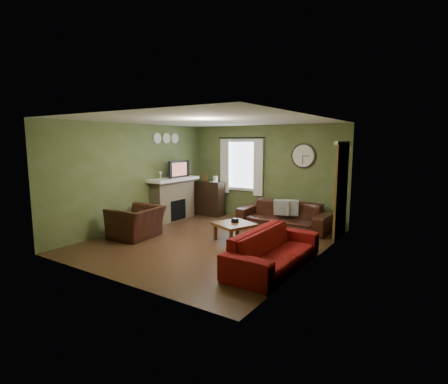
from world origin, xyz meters
The scene contains 31 objects.
floor centered at (0.00, 0.00, 0.00)m, with size 4.60×5.20×0.00m, color #422A19.
ceiling centered at (0.00, 0.00, 2.60)m, with size 4.60×5.20×0.00m, color white.
wall_left centered at (-2.30, 0.00, 1.30)m, with size 0.00×5.20×2.60m, color #576738.
wall_right centered at (2.30, 0.00, 1.30)m, with size 0.00×5.20×2.60m, color #576738.
wall_back centered at (0.00, 2.60, 1.30)m, with size 4.60×0.00×2.60m, color #576738.
wall_front centered at (0.00, -2.60, 1.30)m, with size 4.60×0.00×2.60m, color #576738.
fireplace centered at (-2.10, 1.15, 0.55)m, with size 0.40×1.40×1.10m, color tan.
firebox centered at (-1.91, 1.15, 0.30)m, with size 0.04×0.60×0.55m, color black.
mantel centered at (-2.07, 1.15, 1.14)m, with size 0.58×1.60×0.08m, color white.
tv centered at (-2.05, 1.30, 1.35)m, with size 0.60×0.08×0.35m, color black.
tv_screen centered at (-1.97, 1.30, 1.41)m, with size 0.02×0.62×0.36m, color #994C3F.
medallion_left centered at (-2.28, 0.80, 2.25)m, with size 0.28×0.28×0.03m, color white.
medallion_mid centered at (-2.28, 1.15, 2.25)m, with size 0.28×0.28×0.03m, color white.
medallion_right centered at (-2.28, 1.50, 2.25)m, with size 0.28×0.28×0.03m, color white.
window_pane centered at (-0.70, 2.58, 1.50)m, with size 1.00×0.02×1.30m, color silver, non-canonical shape.
curtain_rod centered at (-0.70, 2.48, 2.27)m, with size 0.03×0.03×1.50m, color black.
curtain_left centered at (-1.25, 2.48, 1.45)m, with size 0.28×0.04×1.55m, color white.
curtain_right centered at (-0.15, 2.48, 1.45)m, with size 0.28×0.04×1.55m, color white.
wall_clock centered at (1.10, 2.55, 1.80)m, with size 0.64×0.06×0.64m, color white, non-canonical shape.
door centered at (2.27, 1.85, 1.05)m, with size 0.05×0.90×2.10m, color brown.
bookshelf centered at (-1.61, 2.22, 0.50)m, with size 0.84×0.36×1.00m, color black, non-canonical shape.
book centered at (-1.49, 2.16, 0.96)m, with size 0.16×0.21×0.02m, color brown.
sofa_brown centered at (0.87, 1.93, 0.33)m, with size 2.28×0.89×0.67m, color black.
pillow_left centered at (1.04, 1.95, 0.55)m, with size 0.39×0.12×0.39m, color #99A4A6.
pillow_right centered at (0.85, 1.84, 0.55)m, with size 0.38×0.11×0.38m, color #99A4A6.
sofa_red centered at (1.85, -0.69, 0.32)m, with size 2.21×0.87×0.65m, color maroon.
armchair centered at (-1.59, -0.66, 0.35)m, with size 1.08×0.94×0.70m, color black.
coffee_table centered at (0.43, 0.32, 0.20)m, with size 0.75×0.75×0.40m, color brown, non-canonical shape.
tissue_box centered at (0.41, 0.37, 0.40)m, with size 0.12×0.12×0.09m, color black.
wine_glass_a centered at (-2.05, 0.65, 1.28)m, with size 0.07×0.07×0.20m, color white, non-canonical shape.
wine_glass_b centered at (-2.05, 0.64, 1.28)m, with size 0.07×0.07×0.21m, color white, non-canonical shape.
Camera 1 is at (4.33, -6.01, 2.16)m, focal length 28.00 mm.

